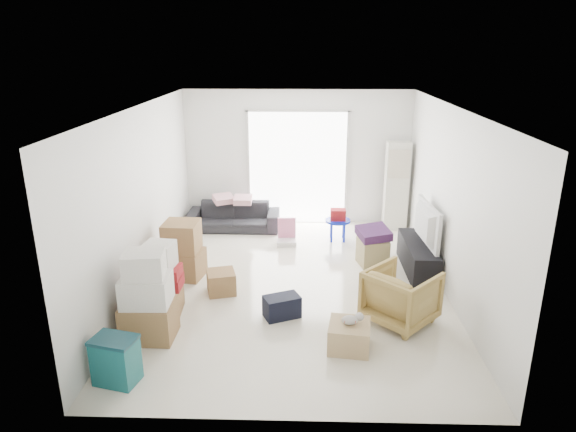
% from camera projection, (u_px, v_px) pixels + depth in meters
% --- Properties ---
extents(room_shell, '(4.98, 6.48, 3.18)m').
position_uv_depth(room_shell, '(295.00, 201.00, 7.47)').
color(room_shell, white).
rests_on(room_shell, ground).
extents(sliding_door, '(2.10, 0.04, 2.33)m').
position_uv_depth(sliding_door, '(297.00, 163.00, 10.33)').
color(sliding_door, white).
rests_on(sliding_door, room_shell).
extents(ac_tower, '(0.45, 0.30, 1.75)m').
position_uv_depth(ac_tower, '(396.00, 186.00, 10.08)').
color(ac_tower, beige).
rests_on(ac_tower, room_shell).
extents(tv_console, '(0.43, 1.43, 0.48)m').
position_uv_depth(tv_console, '(418.00, 257.00, 8.35)').
color(tv_console, black).
rests_on(tv_console, room_shell).
extents(television, '(0.73, 1.19, 0.15)m').
position_uv_depth(television, '(420.00, 239.00, 8.25)').
color(television, black).
rests_on(television, tv_console).
extents(sofa, '(1.80, 0.54, 0.70)m').
position_uv_depth(sofa, '(234.00, 212.00, 10.19)').
color(sofa, '#222227').
rests_on(sofa, room_shell).
extents(pillow_left, '(0.53, 0.49, 0.13)m').
position_uv_depth(pillow_left, '(223.00, 191.00, 10.11)').
color(pillow_left, '#D59CA3').
rests_on(pillow_left, sofa).
extents(pillow_right, '(0.32, 0.26, 0.11)m').
position_uv_depth(pillow_right, '(243.00, 193.00, 10.06)').
color(pillow_right, '#D59CA3').
rests_on(pillow_right, sofa).
extents(armchair, '(1.09, 1.09, 0.82)m').
position_uv_depth(armchair, '(401.00, 294.00, 6.74)').
color(armchair, '#AA8E4B').
rests_on(armchair, room_shell).
extents(storage_bins, '(0.53, 0.43, 0.54)m').
position_uv_depth(storage_bins, '(116.00, 360.00, 5.56)').
color(storage_bins, '#135B60').
rests_on(storage_bins, room_shell).
extents(box_stack_a, '(0.64, 0.54, 1.16)m').
position_uv_depth(box_stack_a, '(147.00, 300.00, 6.34)').
color(box_stack_a, olive).
rests_on(box_stack_a, room_shell).
extents(box_stack_b, '(0.55, 0.53, 1.02)m').
position_uv_depth(box_stack_b, '(162.00, 283.00, 6.98)').
color(box_stack_b, olive).
rests_on(box_stack_b, room_shell).
extents(box_stack_c, '(0.69, 0.61, 0.91)m').
position_uv_depth(box_stack_c, '(183.00, 251.00, 8.06)').
color(box_stack_c, olive).
rests_on(box_stack_c, room_shell).
extents(loose_box, '(0.49, 0.49, 0.33)m').
position_uv_depth(loose_box, '(221.00, 282.00, 7.62)').
color(loose_box, olive).
rests_on(loose_box, room_shell).
extents(duffel_bag, '(0.55, 0.45, 0.30)m').
position_uv_depth(duffel_bag, '(282.00, 307.00, 6.94)').
color(duffel_bag, black).
rests_on(duffel_bag, room_shell).
extents(ottoman, '(0.53, 0.53, 0.45)m').
position_uv_depth(ottoman, '(372.00, 252.00, 8.59)').
color(ottoman, '#9C855B').
rests_on(ottoman, room_shell).
extents(blanket, '(0.59, 0.59, 0.14)m').
position_uv_depth(blanket, '(373.00, 235.00, 8.49)').
color(blanket, '#442050').
rests_on(blanket, ottoman).
extents(kids_table, '(0.47, 0.47, 0.61)m').
position_uv_depth(kids_table, '(338.00, 219.00, 9.58)').
color(kids_table, '#091DBD').
rests_on(kids_table, room_shell).
extents(toy_walker, '(0.37, 0.33, 0.48)m').
position_uv_depth(toy_walker, '(287.00, 237.00, 9.51)').
color(toy_walker, silver).
rests_on(toy_walker, room_shell).
extents(wood_crate, '(0.56, 0.56, 0.33)m').
position_uv_depth(wood_crate, '(349.00, 336.00, 6.22)').
color(wood_crate, tan).
rests_on(wood_crate, room_shell).
extents(plush_bunny, '(0.27, 0.15, 0.14)m').
position_uv_depth(plush_bunny, '(352.00, 319.00, 6.16)').
color(plush_bunny, '#B2ADA8').
rests_on(plush_bunny, wood_crate).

